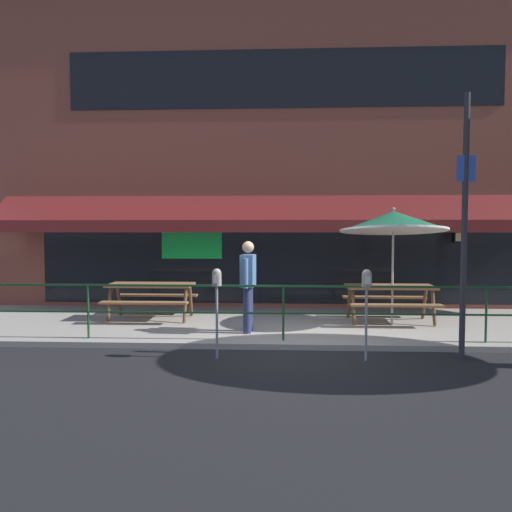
# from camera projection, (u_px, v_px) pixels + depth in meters

# --- Properties ---
(ground_plane) EXTENTS (120.00, 120.00, 0.00)m
(ground_plane) POSITION_uv_depth(u_px,v_px,m) (283.00, 350.00, 8.38)
(ground_plane) COLOR black
(patio_deck) EXTENTS (15.00, 4.00, 0.10)m
(patio_deck) POSITION_uv_depth(u_px,v_px,m) (283.00, 325.00, 10.37)
(patio_deck) COLOR #9E998E
(patio_deck) RESTS_ON ground
(restaurant_building) EXTENTS (15.00, 1.60, 8.08)m
(restaurant_building) POSITION_uv_depth(u_px,v_px,m) (283.00, 150.00, 12.37)
(restaurant_building) COLOR brown
(restaurant_building) RESTS_ON ground
(patio_railing) EXTENTS (13.84, 0.04, 0.97)m
(patio_railing) POSITION_uv_depth(u_px,v_px,m) (283.00, 301.00, 8.63)
(patio_railing) COLOR #194723
(patio_railing) RESTS_ON patio_deck
(picnic_table_left) EXTENTS (1.80, 1.42, 0.76)m
(picnic_table_left) POSITION_uv_depth(u_px,v_px,m) (151.00, 291.00, 10.69)
(picnic_table_left) COLOR brown
(picnic_table_left) RESTS_ON patio_deck
(picnic_table_centre) EXTENTS (1.80, 1.42, 0.76)m
(picnic_table_centre) POSITION_uv_depth(u_px,v_px,m) (390.00, 293.00, 10.35)
(picnic_table_centre) COLOR brown
(picnic_table_centre) RESTS_ON patio_deck
(patio_umbrella_centre) EXTENTS (2.14, 2.14, 2.39)m
(patio_umbrella_centre) POSITION_uv_depth(u_px,v_px,m) (393.00, 222.00, 10.06)
(patio_umbrella_centre) COLOR #B7B2A8
(patio_umbrella_centre) RESTS_ON patio_deck
(pedestrian_walking) EXTENTS (0.29, 0.62, 1.71)m
(pedestrian_walking) POSITION_uv_depth(u_px,v_px,m) (248.00, 281.00, 9.32)
(pedestrian_walking) COLOR navy
(pedestrian_walking) RESTS_ON patio_deck
(parking_meter_near) EXTENTS (0.15, 0.16, 1.42)m
(parking_meter_near) POSITION_uv_depth(u_px,v_px,m) (217.00, 286.00, 7.80)
(parking_meter_near) COLOR gray
(parking_meter_near) RESTS_ON ground
(parking_meter_far) EXTENTS (0.15, 0.16, 1.42)m
(parking_meter_far) POSITION_uv_depth(u_px,v_px,m) (367.00, 287.00, 7.65)
(parking_meter_far) COLOR gray
(parking_meter_far) RESTS_ON ground
(street_sign_pole) EXTENTS (0.28, 0.09, 4.11)m
(street_sign_pole) POSITION_uv_depth(u_px,v_px,m) (464.00, 224.00, 7.68)
(street_sign_pole) COLOR #2D2D33
(street_sign_pole) RESTS_ON ground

